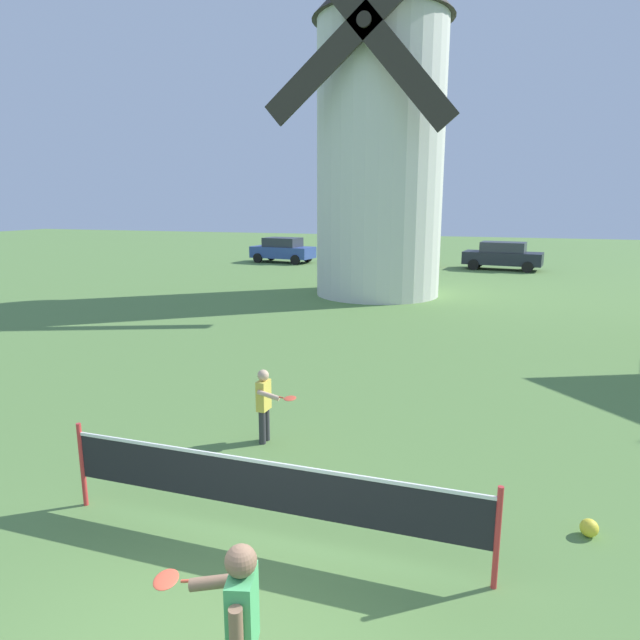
{
  "coord_description": "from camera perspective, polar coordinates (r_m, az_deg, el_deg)",
  "views": [
    {
      "loc": [
        2.09,
        -3.41,
        3.76
      ],
      "look_at": [
        -0.22,
        3.67,
        2.15
      ],
      "focal_mm": 30.81,
      "sensor_mm": 36.0,
      "label": 1
    }
  ],
  "objects": [
    {
      "name": "player_far",
      "position": [
        8.77,
        -5.73,
        -8.44
      ],
      "size": [
        0.7,
        0.52,
        1.2
      ],
      "color": "#333338",
      "rests_on": "ground_plane"
    },
    {
      "name": "tennis_net",
      "position": [
        6.37,
        -5.83,
        -16.77
      ],
      "size": [
        5.0,
        0.06,
        1.1
      ],
      "color": "red",
      "rests_on": "ground_plane"
    },
    {
      "name": "stray_ball",
      "position": [
        7.4,
        26.17,
        -18.8
      ],
      "size": [
        0.21,
        0.21,
        0.21
      ],
      "primitive_type": "sphere",
      "color": "yellow",
      "rests_on": "ground_plane"
    },
    {
      "name": "parked_car_red",
      "position": [
        33.7,
        6.51,
        7.06
      ],
      "size": [
        4.46,
        1.99,
        1.56
      ],
      "color": "red",
      "rests_on": "ground_plane"
    },
    {
      "name": "parked_car_black",
      "position": [
        32.84,
        18.44,
        6.39
      ],
      "size": [
        4.43,
        2.34,
        1.56
      ],
      "color": "#1E232D",
      "rests_on": "ground_plane"
    },
    {
      "name": "player_near",
      "position": [
        4.44,
        -8.28,
        -29.08
      ],
      "size": [
        0.87,
        0.49,
        1.48
      ],
      "color": "#333338",
      "rests_on": "ground_plane"
    },
    {
      "name": "parked_car_blue",
      "position": [
        35.06,
        -3.89,
        7.3
      ],
      "size": [
        4.11,
        2.27,
        1.56
      ],
      "color": "#334C99",
      "rests_on": "ground_plane"
    },
    {
      "name": "windmill",
      "position": [
        22.9,
        6.32,
        19.75
      ],
      "size": [
        7.29,
        5.76,
        13.28
      ],
      "color": "silver",
      "rests_on": "ground_plane"
    }
  ]
}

